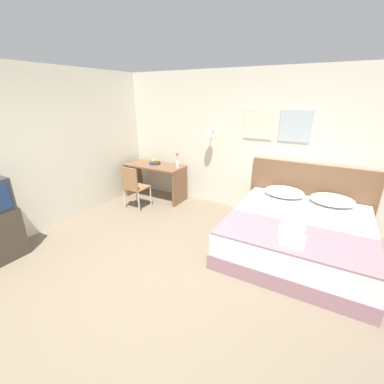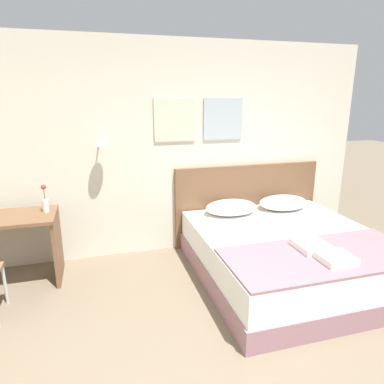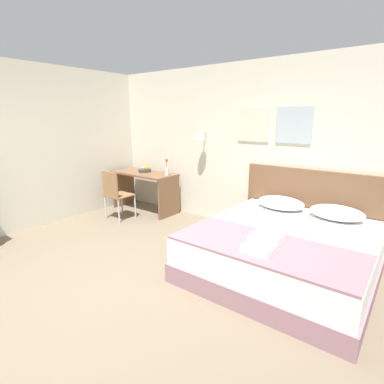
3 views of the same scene
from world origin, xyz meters
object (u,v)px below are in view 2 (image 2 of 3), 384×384
object	(u,v)px
throw_blanket	(324,256)
flower_vase	(45,202)
pillow_left	(231,207)
bed	(287,255)
folded_towel_mid_bed	(336,258)
folded_towel_near_foot	(311,246)
pillow_right	(283,203)
headboard	(247,203)

from	to	relation	value
throw_blanket	flower_vase	world-z (taller)	flower_vase
flower_vase	pillow_left	bearing A→B (deg)	0.58
bed	folded_towel_mid_bed	world-z (taller)	folded_towel_mid_bed
folded_towel_mid_bed	throw_blanket	bearing A→B (deg)	95.54
folded_towel_mid_bed	flower_vase	size ratio (longest dim) A/B	0.93
folded_towel_mid_bed	flower_vase	bearing A→B (deg)	149.67
throw_blanket	folded_towel_near_foot	xyz separation A→B (m)	(-0.03, 0.15, 0.04)
pillow_right	folded_towel_near_foot	world-z (taller)	pillow_right
folded_towel_mid_bed	flower_vase	distance (m)	2.98
folded_towel_near_foot	flower_vase	world-z (taller)	flower_vase
pillow_right	folded_towel_mid_bed	world-z (taller)	pillow_right
pillow_left	folded_towel_mid_bed	size ratio (longest dim) A/B	2.30
headboard	folded_towel_near_foot	size ratio (longest dim) A/B	6.43
pillow_left	folded_towel_mid_bed	distance (m)	1.57
pillow_left	folded_towel_mid_bed	world-z (taller)	pillow_left
pillow_right	throw_blanket	world-z (taller)	pillow_right
bed	throw_blanket	world-z (taller)	throw_blanket
pillow_left	headboard	bearing A→B (deg)	39.61
throw_blanket	headboard	bearing A→B (deg)	90.00
headboard	folded_towel_mid_bed	distance (m)	1.83
bed	pillow_right	xyz separation A→B (m)	(0.37, 0.77, 0.35)
bed	headboard	distance (m)	1.11
throw_blanket	folded_towel_mid_bed	world-z (taller)	folded_towel_mid_bed
folded_towel_near_foot	folded_towel_mid_bed	bearing A→B (deg)	-80.50
bed	throw_blanket	distance (m)	0.67
folded_towel_near_foot	throw_blanket	bearing A→B (deg)	-76.64
pillow_right	folded_towel_near_foot	size ratio (longest dim) A/B	2.07
pillow_left	throw_blanket	xyz separation A→B (m)	(0.37, -1.37, -0.08)
folded_towel_mid_bed	folded_towel_near_foot	bearing A→B (deg)	99.50
pillow_left	pillow_right	distance (m)	0.74
pillow_right	headboard	bearing A→B (deg)	140.39
flower_vase	bed	bearing A→B (deg)	-16.30
pillow_right	throw_blanket	bearing A→B (deg)	-105.16
bed	headboard	bearing A→B (deg)	90.00
headboard	throw_blanket	size ratio (longest dim) A/B	1.09
throw_blanket	flower_vase	size ratio (longest dim) A/B	6.06
pillow_right	flower_vase	world-z (taller)	flower_vase
bed	pillow_right	distance (m)	0.92
headboard	flower_vase	size ratio (longest dim) A/B	6.63
bed	folded_towel_near_foot	world-z (taller)	folded_towel_near_foot
pillow_left	flower_vase	world-z (taller)	flower_vase
headboard	flower_vase	bearing A→B (deg)	-172.61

